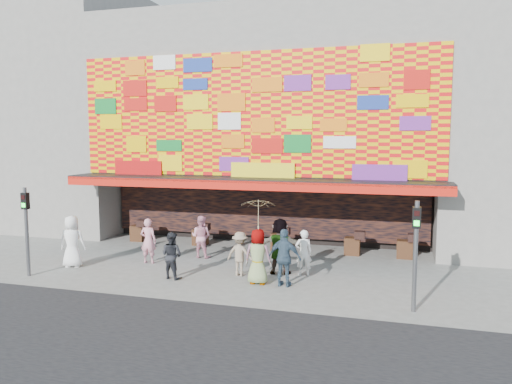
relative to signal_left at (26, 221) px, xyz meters
The scene contains 16 objects.
ground 6.64m from the signal_left, 13.61° to the left, with size 90.00×90.00×0.00m, color slate.
road_strip 8.18m from the signal_left, 38.88° to the right, with size 30.00×8.00×0.02m, color black.
shop_building 11.98m from the signal_left, 57.35° to the left, with size 15.20×9.40×10.00m.
neighbor_left 12.40m from the signal_left, 125.59° to the left, with size 11.00×8.00×12.00m, color gray.
signal_left is the anchor object (origin of this frame).
signal_right 12.40m from the signal_left, ahead, with size 0.22×0.20×3.00m.
ped_a 1.83m from the signal_left, 63.25° to the left, with size 0.91×0.59×1.87m, color white.
ped_b 4.19m from the signal_left, 41.07° to the left, with size 0.61×0.40×1.68m, color pink.
ped_c 5.01m from the signal_left, 12.77° to the left, with size 0.76×0.59×1.57m, color #222328.
ped_d 7.22m from the signal_left, 16.47° to the left, with size 0.96×0.55×1.49m, color gray.
ped_e 8.70m from the signal_left, ahead, with size 1.07×0.45×1.82m, color #374D60.
ped_f 8.55m from the signal_left, 17.87° to the left, with size 1.79×0.57×1.93m, color gray.
ped_g 7.85m from the signal_left, ahead, with size 0.87×0.56×1.77m, color gray.
ped_h 9.34m from the signal_left, 16.59° to the left, with size 0.57×0.37×1.56m, color white.
ped_i 6.21m from the signal_left, 41.24° to the left, with size 0.80×0.62×1.64m, color pink.
parasol 7.80m from the signal_left, ahead, with size 1.36×1.37×1.98m.
Camera 1 is at (5.76, -15.12, 4.67)m, focal length 35.00 mm.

